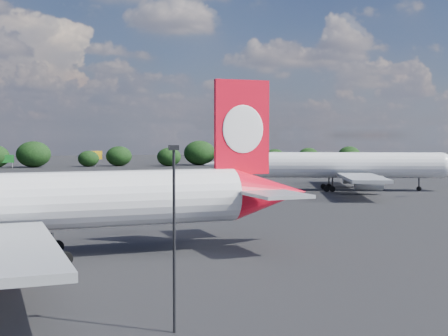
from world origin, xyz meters
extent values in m
plane|color=black|center=(0.00, 60.00, 0.00)|extent=(500.00, 500.00, 0.00)
cylinder|color=white|center=(-1.86, 13.03, 5.19)|extent=(39.75, 9.93, 5.19)
cone|color=red|center=(21.82, 15.92, 5.19)|extent=(8.86, 6.15, 5.19)
cube|color=red|center=(18.73, 15.54, 11.82)|extent=(5.73, 1.21, 9.33)
ellipsoid|color=white|center=(18.77, 15.23, 11.64)|extent=(4.35, 0.73, 4.77)
ellipsoid|color=white|center=(18.69, 15.85, 11.64)|extent=(4.35, 0.73, 4.77)
cube|color=#9A9DA1|center=(20.45, 10.01, 5.60)|extent=(5.39, 6.74, 0.31)
cube|color=#9A9DA1|center=(19.07, 21.33, 5.60)|extent=(5.39, 6.74, 0.31)
cube|color=#9A9DA1|center=(-2.28, -0.61, 3.53)|extent=(9.21, 21.41, 0.57)
cylinder|color=black|center=(0.58, 10.19, 1.56)|extent=(0.32, 0.32, 2.59)
cylinder|color=black|center=(0.58, 10.19, 0.57)|extent=(1.19, 0.60, 1.14)
cylinder|color=black|center=(1.71, 10.33, 0.57)|extent=(1.19, 0.60, 1.14)
cylinder|color=black|center=(-0.18, 16.37, 1.56)|extent=(0.32, 0.32, 2.59)
cylinder|color=black|center=(-0.18, 16.37, 0.57)|extent=(1.19, 0.60, 1.14)
cylinder|color=black|center=(0.95, 16.51, 0.57)|extent=(1.19, 0.60, 1.14)
cylinder|color=white|center=(55.05, 70.55, 5.12)|extent=(38.62, 16.57, 5.12)
sphere|color=white|center=(73.59, 64.70, 5.12)|extent=(6.42, 6.42, 5.12)
cone|color=white|center=(32.61, 77.62, 5.12)|extent=(9.34, 7.34, 5.12)
cube|color=navy|center=(35.54, 76.70, 11.66)|extent=(5.52, 2.18, 9.21)
ellipsoid|color=red|center=(35.45, 76.41, 11.48)|extent=(4.16, 1.49, 4.71)
ellipsoid|color=red|center=(35.63, 76.99, 11.48)|extent=(4.16, 1.49, 4.71)
cube|color=#9A9DA1|center=(32.87, 71.64, 5.52)|extent=(6.24, 7.24, 0.31)
cube|color=#9A9DA1|center=(36.26, 82.37, 5.52)|extent=(6.24, 7.24, 0.31)
cube|color=#9A9DA1|center=(53.01, 57.25, 3.48)|extent=(12.50, 21.52, 0.56)
cube|color=#9A9DA1|center=(61.01, 82.62, 3.48)|extent=(12.50, 21.52, 0.56)
cylinder|color=#9A9DA1|center=(56.50, 61.51, 2.15)|extent=(5.71, 4.17, 2.76)
cube|color=#9A9DA1|center=(56.50, 61.51, 2.86)|extent=(2.24, 0.97, 1.23)
cylinder|color=#9A9DA1|center=(61.42, 77.12, 2.15)|extent=(5.71, 4.17, 2.76)
cube|color=#9A9DA1|center=(61.42, 77.12, 2.86)|extent=(2.24, 0.97, 1.23)
cylinder|color=black|center=(52.18, 68.23, 1.53)|extent=(0.36, 0.36, 2.56)
cylinder|color=black|center=(52.18, 68.23, 0.56)|extent=(1.21, 0.78, 1.13)
cylinder|color=black|center=(51.11, 68.57, 0.56)|extent=(1.21, 0.78, 1.13)
cylinder|color=black|center=(54.03, 74.09, 1.53)|extent=(0.36, 0.36, 2.56)
cylinder|color=black|center=(54.03, 74.09, 0.56)|extent=(1.21, 0.78, 1.13)
cylinder|color=black|center=(52.95, 74.43, 0.56)|extent=(1.21, 0.78, 1.13)
cylinder|color=black|center=(69.69, 65.93, 1.48)|extent=(0.31, 0.31, 2.56)
cylinder|color=black|center=(69.69, 65.93, 0.46)|extent=(0.99, 0.62, 0.92)
cylinder|color=black|center=(7.55, -9.94, 5.10)|extent=(0.16, 0.16, 10.20)
cube|color=black|center=(7.55, -9.94, 10.35)|extent=(0.55, 0.30, 0.28)
cube|color=#13611D|center=(-18.00, 176.00, 3.20)|extent=(6.00, 0.30, 2.60)
cylinder|color=gray|center=(-15.50, 176.00, 1.00)|extent=(0.20, 0.20, 2.00)
cube|color=#F4AB15|center=(12.00, 182.00, 4.00)|extent=(5.00, 0.30, 3.00)
cylinder|color=gray|center=(12.00, 182.00, 1.25)|extent=(0.30, 0.30, 2.50)
ellipsoid|color=black|center=(-8.89, 180.54, 4.51)|extent=(11.73, 9.93, 9.02)
ellipsoid|color=black|center=(9.65, 180.50, 2.83)|extent=(7.35, 6.22, 5.66)
ellipsoid|color=black|center=(20.41, 182.22, 3.57)|extent=(9.29, 7.86, 7.14)
ellipsoid|color=black|center=(37.73, 176.84, 3.34)|extent=(8.69, 7.35, 6.68)
ellipsoid|color=black|center=(49.99, 181.82, 4.56)|extent=(11.85, 10.02, 9.11)
ellipsoid|color=black|center=(61.09, 177.94, 3.65)|extent=(9.48, 8.02, 7.29)
ellipsoid|color=black|center=(79.54, 182.29, 2.92)|extent=(7.58, 6.42, 5.83)
ellipsoid|color=black|center=(93.20, 182.05, 3.12)|extent=(8.12, 6.87, 6.25)
ellipsoid|color=black|center=(107.78, 176.55, 3.42)|extent=(8.89, 7.52, 6.84)
camera|label=1|loc=(1.75, -43.86, 11.02)|focal=50.00mm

